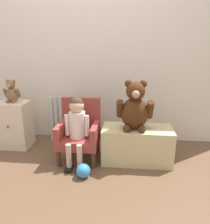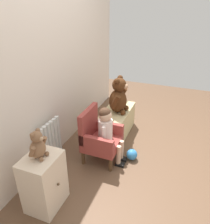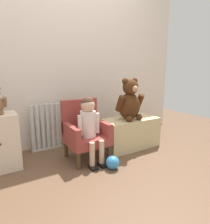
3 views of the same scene
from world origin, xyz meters
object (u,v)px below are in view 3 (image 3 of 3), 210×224
radiator (46,127)px  low_bench (130,133)px  child_figure (89,120)px  toy_ball (113,163)px  large_teddy_bear (130,102)px  child_armchair (85,131)px

radiator → low_bench: (0.94, -0.49, -0.10)m
child_figure → toy_ball: bearing=-68.6°
low_bench → large_teddy_bear: large_teddy_bear is taller
child_figure → low_bench: bearing=7.8°
low_bench → toy_ball: 0.65m
child_armchair → low_bench: 0.64m
child_armchair → child_figure: bearing=-90.0°
radiator → child_figure: 0.68m
low_bench → child_figure: bearing=-172.2°
large_teddy_bear → toy_ball: (-0.48, -0.35, -0.54)m
child_armchair → child_figure: (-0.00, -0.11, 0.15)m
radiator → large_teddy_bear: bearing=-29.6°
child_armchair → large_teddy_bear: large_teddy_bear is taller
radiator → child_figure: size_ratio=0.81×
radiator → toy_ball: bearing=-63.6°
radiator → large_teddy_bear: (0.91, -0.51, 0.32)m
child_armchair → radiator: bearing=124.3°
child_armchair → low_bench: size_ratio=0.89×
toy_ball → radiator: bearing=116.4°
radiator → child_armchair: bearing=-55.7°
radiator → low_bench: radiator is taller
radiator → child_armchair: child_armchair is taller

